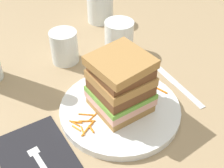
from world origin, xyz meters
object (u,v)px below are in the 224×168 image
object	(u,v)px
sandwich	(120,84)
empty_tumbler_0	(63,47)
main_plate	(120,109)
empty_tumbler_1	(100,7)
napkin_dark	(35,154)
juice_glass	(119,39)
fork	(40,162)
knife	(176,83)

from	to	relation	value
sandwich	empty_tumbler_0	xyz separation A→B (m)	(-0.01, 0.23, -0.03)
main_plate	empty_tumbler_1	xyz separation A→B (m)	(0.18, 0.36, 0.04)
napkin_dark	juice_glass	size ratio (longest dim) A/B	1.75
main_plate	napkin_dark	world-z (taller)	main_plate
empty_tumbler_0	empty_tumbler_1	world-z (taller)	empty_tumbler_1
fork	empty_tumbler_1	bearing A→B (deg)	46.73
main_plate	knife	distance (m)	0.16
main_plate	juice_glass	distance (m)	0.23
fork	main_plate	bearing A→B (deg)	8.07
sandwich	knife	bearing A→B (deg)	1.49
main_plate	fork	distance (m)	0.19
fork	juice_glass	world-z (taller)	juice_glass
napkin_dark	fork	size ratio (longest dim) A/B	0.92
main_plate	juice_glass	xyz separation A→B (m)	(0.13, 0.19, 0.03)
juice_glass	empty_tumbler_0	distance (m)	0.15
knife	fork	bearing A→B (deg)	-174.93
napkin_dark	juice_glass	world-z (taller)	juice_glass
knife	empty_tumbler_1	size ratio (longest dim) A/B	2.18
fork	knife	bearing A→B (deg)	5.07
fork	empty_tumbler_0	bearing A→B (deg)	55.70
knife	empty_tumbler_1	world-z (taller)	empty_tumbler_1
sandwich	juice_glass	size ratio (longest dim) A/B	1.42
napkin_dark	main_plate	bearing A→B (deg)	1.39
napkin_dark	knife	world-z (taller)	same
sandwich	empty_tumbler_1	bearing A→B (deg)	63.84
knife	empty_tumbler_1	bearing A→B (deg)	87.32
main_plate	empty_tumbler_1	size ratio (longest dim) A/B	2.72
sandwich	fork	bearing A→B (deg)	-171.89
napkin_dark	empty_tumbler_1	size ratio (longest dim) A/B	1.66
napkin_dark	knife	bearing A→B (deg)	1.45
empty_tumbler_0	sandwich	bearing A→B (deg)	-86.63
sandwich	empty_tumbler_0	bearing A→B (deg)	93.37
napkin_dark	fork	world-z (taller)	fork
napkin_dark	empty_tumbler_1	distance (m)	0.52
main_plate	napkin_dark	size ratio (longest dim) A/B	1.64
fork	napkin_dark	bearing A→B (deg)	92.23
sandwich	knife	distance (m)	0.18
juice_glass	sandwich	bearing A→B (deg)	-124.07
fork	juice_glass	distance (m)	0.39
sandwich	napkin_dark	bearing A→B (deg)	-178.59
sandwich	juice_glass	bearing A→B (deg)	55.93
main_plate	empty_tumbler_1	bearing A→B (deg)	63.86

